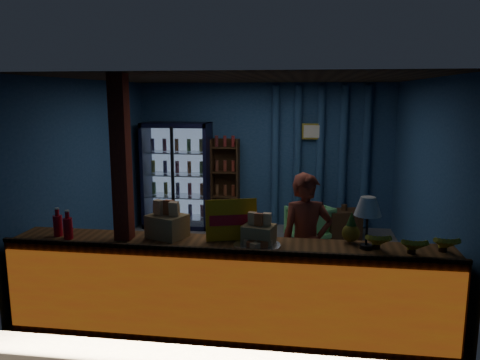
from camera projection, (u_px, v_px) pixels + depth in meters
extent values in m
plane|color=#515154|center=(250.00, 266.00, 6.63)|extent=(4.60, 4.60, 0.00)
plane|color=navy|center=(264.00, 155.00, 8.54)|extent=(4.60, 0.00, 4.60)
plane|color=navy|center=(221.00, 217.00, 4.25)|extent=(4.60, 0.00, 4.60)
plane|color=navy|center=(91.00, 172.00, 6.72)|extent=(0.00, 4.40, 4.40)
plane|color=navy|center=(425.00, 180.00, 6.07)|extent=(0.00, 4.40, 4.40)
plane|color=#472D19|center=(250.00, 79.00, 6.16)|extent=(4.60, 4.60, 0.00)
cube|color=brown|center=(227.00, 288.00, 4.69)|extent=(4.40, 0.55, 0.95)
cube|color=red|center=(222.00, 301.00, 4.41)|extent=(4.35, 0.02, 0.81)
cube|color=#3C2213|center=(222.00, 250.00, 4.34)|extent=(4.40, 0.04, 0.04)
cube|color=#993316|center=(123.00, 205.00, 4.69)|extent=(0.16, 0.16, 2.60)
cube|color=black|center=(181.00, 173.00, 8.74)|extent=(1.20, 0.06, 1.90)
cube|color=black|center=(147.00, 174.00, 8.55)|extent=(0.06, 0.60, 1.90)
cube|color=black|center=(208.00, 176.00, 8.40)|extent=(0.06, 0.60, 1.90)
cube|color=black|center=(176.00, 125.00, 8.31)|extent=(1.20, 0.60, 0.08)
cube|color=black|center=(179.00, 224.00, 8.64)|extent=(1.20, 0.60, 0.08)
cube|color=#99B2D8|center=(181.00, 173.00, 8.69)|extent=(1.08, 0.02, 1.74)
cube|color=white|center=(173.00, 178.00, 8.20)|extent=(1.12, 0.02, 1.78)
cube|color=black|center=(173.00, 178.00, 8.18)|extent=(0.05, 0.05, 1.80)
cube|color=silver|center=(178.00, 217.00, 8.62)|extent=(1.08, 0.48, 0.02)
cylinder|color=#A54B17|center=(155.00, 209.00, 8.66)|extent=(0.07, 0.07, 0.22)
cylinder|color=#286519|center=(166.00, 210.00, 8.62)|extent=(0.07, 0.07, 0.22)
cylinder|color=olive|center=(178.00, 210.00, 8.59)|extent=(0.07, 0.07, 0.22)
cylinder|color=#251856|center=(190.00, 210.00, 8.56)|extent=(0.07, 0.07, 0.22)
cylinder|color=maroon|center=(202.00, 211.00, 8.53)|extent=(0.07, 0.07, 0.22)
cube|color=silver|center=(178.00, 196.00, 8.54)|extent=(1.08, 0.48, 0.02)
cylinder|color=#286519|center=(154.00, 188.00, 8.58)|extent=(0.07, 0.07, 0.22)
cylinder|color=olive|center=(166.00, 188.00, 8.55)|extent=(0.07, 0.07, 0.22)
cylinder|color=#251856|center=(178.00, 189.00, 8.52)|extent=(0.07, 0.07, 0.22)
cylinder|color=maroon|center=(190.00, 189.00, 8.49)|extent=(0.07, 0.07, 0.22)
cylinder|color=#A54B17|center=(202.00, 189.00, 8.46)|extent=(0.07, 0.07, 0.22)
cube|color=silver|center=(177.00, 174.00, 8.47)|extent=(1.08, 0.48, 0.02)
cylinder|color=olive|center=(153.00, 166.00, 8.51)|extent=(0.07, 0.07, 0.22)
cylinder|color=#251856|center=(165.00, 167.00, 8.48)|extent=(0.07, 0.07, 0.22)
cylinder|color=maroon|center=(177.00, 167.00, 8.45)|extent=(0.07, 0.07, 0.22)
cylinder|color=#A54B17|center=(189.00, 167.00, 8.42)|extent=(0.07, 0.07, 0.22)
cylinder|color=#286519|center=(202.00, 168.00, 8.39)|extent=(0.07, 0.07, 0.22)
cube|color=silver|center=(177.00, 152.00, 8.40)|extent=(1.08, 0.48, 0.02)
cylinder|color=#251856|center=(153.00, 145.00, 8.44)|extent=(0.07, 0.07, 0.22)
cylinder|color=maroon|center=(165.00, 145.00, 8.41)|extent=(0.07, 0.07, 0.22)
cylinder|color=#A54B17|center=(177.00, 145.00, 8.38)|extent=(0.07, 0.07, 0.22)
cylinder|color=#286519|center=(189.00, 145.00, 8.34)|extent=(0.07, 0.07, 0.22)
cylinder|color=olive|center=(201.00, 145.00, 8.31)|extent=(0.07, 0.07, 0.22)
cube|color=#3C2213|center=(226.00, 181.00, 8.68)|extent=(0.50, 0.02, 1.60)
cube|color=#3C2213|center=(213.00, 182.00, 8.58)|extent=(0.03, 0.28, 1.60)
cube|color=#3C2213|center=(238.00, 183.00, 8.52)|extent=(0.03, 0.28, 1.60)
cube|color=#3C2213|center=(225.00, 220.00, 8.68)|extent=(0.46, 0.26, 0.02)
cube|color=#3C2213|center=(225.00, 196.00, 8.59)|extent=(0.46, 0.26, 0.02)
cube|color=#3C2213|center=(225.00, 172.00, 8.51)|extent=(0.46, 0.26, 0.02)
cube|color=#3C2213|center=(225.00, 147.00, 8.43)|extent=(0.46, 0.26, 0.02)
cylinder|color=navy|center=(275.00, 156.00, 8.45)|extent=(0.14, 0.14, 2.50)
cylinder|color=navy|center=(297.00, 156.00, 8.39)|extent=(0.14, 0.14, 2.50)
cylinder|color=navy|center=(320.00, 157.00, 8.34)|extent=(0.14, 0.14, 2.50)
cylinder|color=navy|center=(343.00, 157.00, 8.28)|extent=(0.14, 0.14, 2.50)
cylinder|color=navy|center=(366.00, 157.00, 8.23)|extent=(0.14, 0.14, 2.50)
cube|color=gold|center=(312.00, 131.00, 8.24)|extent=(0.36, 0.03, 0.28)
cube|color=silver|center=(312.00, 131.00, 8.22)|extent=(0.30, 0.01, 0.22)
imported|color=maroon|center=(306.00, 244.00, 5.10)|extent=(0.65, 0.50, 1.57)
imported|color=#63C66E|center=(310.00, 223.00, 7.78)|extent=(0.88, 0.89, 0.58)
cube|color=#3C2213|center=(343.00, 224.00, 7.85)|extent=(0.62, 0.51, 0.49)
cylinder|color=#3C2213|center=(344.00, 207.00, 7.80)|extent=(0.10, 0.10, 0.10)
cube|color=orange|center=(231.00, 220.00, 4.69)|extent=(0.53, 0.25, 0.41)
cube|color=red|center=(231.00, 220.00, 4.67)|extent=(0.43, 0.16, 0.10)
cylinder|color=red|center=(58.00, 226.00, 4.83)|extent=(0.09, 0.09, 0.22)
cylinder|color=red|center=(57.00, 212.00, 4.80)|extent=(0.04, 0.04, 0.08)
cylinder|color=white|center=(57.00, 208.00, 4.80)|extent=(0.05, 0.05, 0.02)
cylinder|color=red|center=(68.00, 229.00, 4.73)|extent=(0.09, 0.09, 0.22)
cylinder|color=red|center=(67.00, 214.00, 4.70)|extent=(0.04, 0.04, 0.08)
cylinder|color=white|center=(67.00, 211.00, 4.70)|extent=(0.05, 0.05, 0.02)
cube|color=tan|center=(167.00, 226.00, 4.79)|extent=(0.45, 0.41, 0.23)
cube|color=orange|center=(160.00, 207.00, 4.80)|extent=(0.11, 0.10, 0.15)
cube|color=#D24B27|center=(167.00, 208.00, 4.75)|extent=(0.11, 0.10, 0.15)
cube|color=orange|center=(174.00, 209.00, 4.71)|extent=(0.11, 0.10, 0.15)
cube|color=tan|center=(259.00, 235.00, 4.57)|extent=(0.34, 0.30, 0.19)
cube|color=orange|center=(252.00, 218.00, 4.56)|extent=(0.09, 0.07, 0.12)
cube|color=#D24B27|center=(259.00, 219.00, 4.54)|extent=(0.09, 0.07, 0.12)
cube|color=orange|center=(266.00, 220.00, 4.51)|extent=(0.09, 0.07, 0.12)
cylinder|color=silver|center=(257.00, 246.00, 4.50)|extent=(0.46, 0.46, 0.02)
cube|color=orange|center=(266.00, 242.00, 4.48)|extent=(0.10, 0.07, 0.05)
cube|color=#D24B27|center=(264.00, 240.00, 4.54)|extent=(0.12, 0.12, 0.05)
cube|color=orange|center=(258.00, 239.00, 4.58)|extent=(0.07, 0.10, 0.05)
cube|color=#D24B27|center=(251.00, 240.00, 4.56)|extent=(0.12, 0.12, 0.05)
cube|color=orange|center=(248.00, 241.00, 4.50)|extent=(0.10, 0.07, 0.05)
cube|color=#D24B27|center=(250.00, 244.00, 4.44)|extent=(0.12, 0.12, 0.05)
cube|color=orange|center=(256.00, 245.00, 4.40)|extent=(0.07, 0.10, 0.05)
cube|color=#D24B27|center=(263.00, 244.00, 4.42)|extent=(0.12, 0.12, 0.05)
cylinder|color=black|center=(366.00, 247.00, 4.44)|extent=(0.12, 0.12, 0.04)
cylinder|color=black|center=(367.00, 229.00, 4.41)|extent=(0.02, 0.02, 0.36)
cone|color=white|center=(368.00, 206.00, 4.37)|extent=(0.26, 0.26, 0.18)
sphere|color=olive|center=(351.00, 233.00, 4.61)|extent=(0.18, 0.18, 0.18)
cone|color=#24501B|center=(352.00, 219.00, 4.58)|extent=(0.10, 0.10, 0.14)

